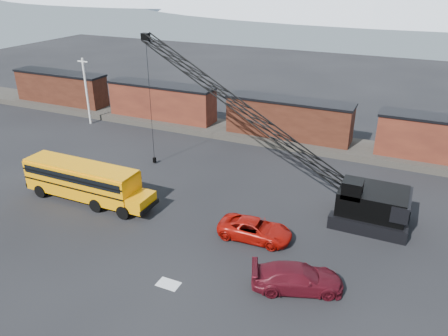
# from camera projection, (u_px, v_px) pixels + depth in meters

# --- Properties ---
(ground) EXTENTS (160.00, 160.00, 0.00)m
(ground) POSITION_uv_depth(u_px,v_px,m) (192.00, 247.00, 30.08)
(ground) COLOR black
(ground) RESTS_ON ground
(gravel_berm) EXTENTS (120.00, 5.00, 0.70)m
(gravel_berm) POSITION_uv_depth(u_px,v_px,m) (287.00, 139.00, 48.11)
(gravel_berm) COLOR #413B35
(gravel_berm) RESTS_ON ground
(boxcar_west_far) EXTENTS (13.70, 3.10, 4.17)m
(boxcar_west_far) POSITION_uv_depth(u_px,v_px,m) (61.00, 87.00, 59.19)
(boxcar_west_far) COLOR #492114
(boxcar_west_far) RESTS_ON gravel_berm
(boxcar_west_near) EXTENTS (13.70, 3.10, 4.17)m
(boxcar_west_near) POSITION_uv_depth(u_px,v_px,m) (162.00, 101.00, 53.15)
(boxcar_west_near) COLOR #421B13
(boxcar_west_near) RESTS_ON gravel_berm
(boxcar_mid) EXTENTS (13.70, 3.10, 4.17)m
(boxcar_mid) POSITION_uv_depth(u_px,v_px,m) (288.00, 118.00, 47.10)
(boxcar_mid) COLOR #492114
(boxcar_mid) RESTS_ON gravel_berm
(utility_pole) EXTENTS (1.40, 0.24, 8.00)m
(utility_pole) POSITION_uv_depth(u_px,v_px,m) (86.00, 90.00, 52.29)
(utility_pole) COLOR silver
(utility_pole) RESTS_ON ground
(snow_patch) EXTENTS (1.40, 0.90, 0.02)m
(snow_patch) POSITION_uv_depth(u_px,v_px,m) (168.00, 284.00, 26.58)
(snow_patch) COLOR silver
(snow_patch) RESTS_ON ground
(school_bus) EXTENTS (11.65, 2.65, 3.19)m
(school_bus) POSITION_uv_depth(u_px,v_px,m) (85.00, 181.00, 35.42)
(school_bus) COLOR orange
(school_bus) RESTS_ON ground
(red_pickup) EXTENTS (5.33, 2.65, 1.45)m
(red_pickup) POSITION_uv_depth(u_px,v_px,m) (255.00, 229.00, 30.82)
(red_pickup) COLOR #AB0F08
(red_pickup) RESTS_ON ground
(maroon_suv) EXTENTS (5.87, 4.01, 1.58)m
(maroon_suv) POSITION_uv_depth(u_px,v_px,m) (297.00, 278.00, 25.91)
(maroon_suv) COLOR #510E18
(maroon_suv) RESTS_ON ground
(crawler_crane) EXTENTS (24.03, 5.21, 12.59)m
(crawler_crane) POSITION_uv_depth(u_px,v_px,m) (246.00, 112.00, 35.26)
(crawler_crane) COLOR black
(crawler_crane) RESTS_ON ground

